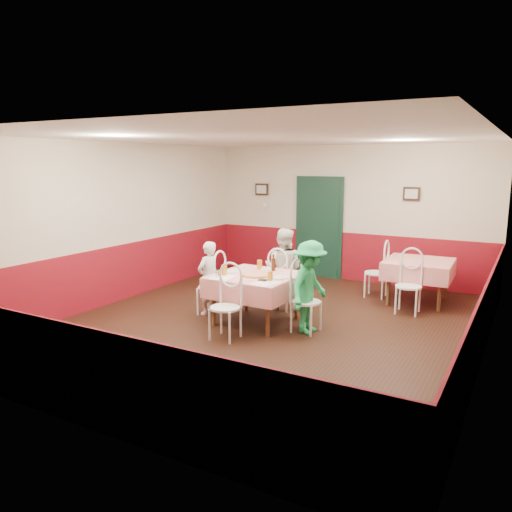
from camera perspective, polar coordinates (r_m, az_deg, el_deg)
The scene contains 39 objects.
floor at distance 7.71m, azimuth 1.39°, elevation -7.86°, with size 7.00×7.00×0.00m, color black.
ceiling at distance 7.32m, azimuth 1.49°, elevation 13.40°, with size 7.00×7.00×0.00m, color white.
back_wall at distance 10.59m, azimuth 10.36°, elevation 4.80°, with size 6.00×0.10×2.80m, color beige.
front_wall at distance 4.64m, azimuth -19.22°, elevation -3.02°, with size 6.00×0.10×2.80m, color beige.
left_wall at distance 9.17m, azimuth -15.41°, elevation 3.71°, with size 0.10×7.00×2.80m, color beige.
right_wall at distance 6.57m, azimuth 25.27°, elevation 0.43°, with size 0.10×7.00×2.80m, color beige.
wainscot_back at distance 10.70m, azimuth 10.18°, elevation -0.00°, with size 6.00×0.03×1.00m, color maroon.
wainscot_front at distance 4.94m, azimuth -18.43°, elevation -13.19°, with size 6.00×0.03×1.00m, color maroon.
wainscot_left at distance 9.31m, azimuth -15.07°, elevation -1.80°, with size 0.03×7.00×1.00m, color maroon.
wainscot_right at distance 6.77m, azimuth 24.53°, elevation -7.08°, with size 0.03×7.00×1.00m, color maroon.
door at distance 10.79m, azimuth 7.20°, elevation 3.13°, with size 0.96×0.06×2.10m, color black.
picture_left at distance 11.31m, azimuth 0.66°, elevation 7.63°, with size 0.32×0.03×0.26m, color black.
picture_right at distance 10.16m, azimuth 17.35°, elevation 6.80°, with size 0.32×0.03×0.26m, color black.
thermostat at distance 11.29m, azimuth 1.10°, elevation 5.84°, with size 0.10×0.03×0.10m, color white.
main_table at distance 7.72m, azimuth 0.00°, elevation -4.93°, with size 1.22×1.22×0.77m, color red.
second_table at distance 9.27m, azimuth 18.01°, elevation -2.80°, with size 1.12×1.12×0.77m, color red.
chair_left at distance 8.15m, azimuth -5.16°, elevation -3.58°, with size 0.42×0.42×0.90m, color white, non-canonical shape.
chair_right at distance 7.32m, azimuth 5.76°, elevation -5.25°, with size 0.42×0.42×0.90m, color white, non-canonical shape.
chair_far at distance 8.42m, azimuth 2.95°, elevation -3.09°, with size 0.42×0.42×0.90m, color white, non-canonical shape.
chair_near at distance 7.01m, azimuth -3.56°, elevation -5.94°, with size 0.42×0.42×0.90m, color white, non-canonical shape.
chair_second_a at distance 9.42m, azimuth 13.57°, elevation -1.90°, with size 0.42×0.42×0.90m, color white, non-canonical shape.
chair_second_b at distance 8.54m, azimuth 17.03°, elevation -3.36°, with size 0.42×0.42×0.90m, color white, non-canonical shape.
pizza at distance 7.57m, azimuth 0.02°, elevation -2.11°, with size 0.46×0.46×0.03m, color #B74723.
plate_left at distance 7.82m, azimuth -2.84°, elevation -1.77°, with size 0.25×0.25×0.01m, color white.
plate_right at distance 7.42m, azimuth 2.65°, elevation -2.46°, with size 0.25×0.25×0.01m, color white.
plate_far at distance 7.99m, azimuth 1.42°, elevation -1.49°, with size 0.25×0.25×0.01m, color white.
glass_a at distance 7.59m, azimuth -3.64°, elevation -1.64°, with size 0.08×0.08×0.15m, color #BF7219.
glass_b at distance 7.22m, azimuth 1.65°, elevation -2.31°, with size 0.07×0.07×0.14m, color #BF7219.
glass_c at distance 8.00m, azimuth 0.41°, elevation -0.99°, with size 0.08×0.08×0.15m, color #BF7219.
beer_bottle at distance 7.87m, azimuth 2.00°, elevation -0.85°, with size 0.07×0.07×0.24m, color #381C0A.
shaker_a at distance 7.51m, azimuth -4.50°, elevation -2.01°, with size 0.04×0.04×0.09m, color silver.
shaker_b at distance 7.42m, azimuth -4.51°, elevation -2.18°, with size 0.04×0.04×0.09m, color silver.
shaker_c at distance 7.56m, azimuth -4.29°, elevation -1.93°, with size 0.04×0.04×0.09m, color #B23319.
menu_left at distance 7.46m, azimuth -3.86°, elevation -2.44°, with size 0.30×0.40×0.00m, color white.
menu_right at distance 7.10m, azimuth 1.11°, elevation -3.10°, with size 0.30×0.40×0.00m, color white.
wallet at distance 7.23m, azimuth 0.78°, elevation -2.77°, with size 0.11×0.09×0.02m, color black.
diner_left at distance 8.14m, azimuth -5.46°, elevation -2.52°, with size 0.44×0.29×1.20m, color gray.
diner_far at distance 8.41m, azimuth 3.12°, elevation -1.46°, with size 0.67×0.52×1.37m, color gray.
diner_right at distance 7.24m, azimuth 6.15°, elevation -3.57°, with size 0.88×0.50×1.36m, color gray.
Camera 1 is at (3.41, -6.47, 2.45)m, focal length 35.00 mm.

